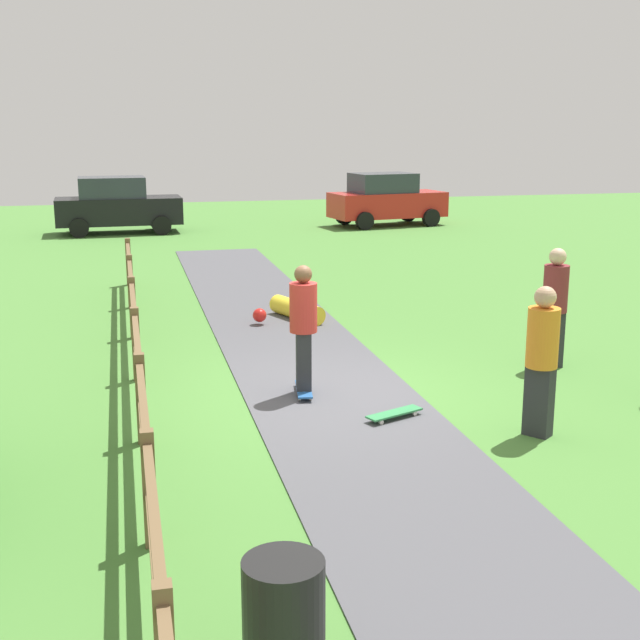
# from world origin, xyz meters

# --- Properties ---
(ground_plane) EXTENTS (60.00, 60.00, 0.00)m
(ground_plane) POSITION_xyz_m (0.00, 0.00, 0.00)
(ground_plane) COLOR #4C8438
(asphalt_path) EXTENTS (2.40, 28.00, 0.02)m
(asphalt_path) POSITION_xyz_m (0.00, 0.00, 0.01)
(asphalt_path) COLOR #515156
(asphalt_path) RESTS_ON ground_plane
(wooden_fence) EXTENTS (0.12, 18.12, 1.10)m
(wooden_fence) POSITION_xyz_m (-2.60, 0.00, 0.67)
(wooden_fence) COLOR brown
(wooden_fence) RESTS_ON ground_plane
(trash_bin) EXTENTS (0.56, 0.56, 0.90)m
(trash_bin) POSITION_xyz_m (-1.80, -5.99, 0.45)
(trash_bin) COLOR black
(trash_bin) RESTS_ON ground_plane
(skater_riding) EXTENTS (0.43, 0.82, 1.82)m
(skater_riding) POSITION_xyz_m (-0.36, 0.02, 1.04)
(skater_riding) COLOR #265999
(skater_riding) RESTS_ON asphalt_path
(skater_fallen) EXTENTS (1.33, 1.46, 0.36)m
(skater_fallen) POSITION_xyz_m (0.42, 4.55, 0.20)
(skater_fallen) COLOR yellow
(skater_fallen) RESTS_ON asphalt_path
(skateboard_loose) EXTENTS (0.82, 0.49, 0.08)m
(skateboard_loose) POSITION_xyz_m (0.56, -1.22, 0.09)
(skateboard_loose) COLOR #338C4C
(skateboard_loose) RESTS_ON asphalt_path
(bystander_maroon) EXTENTS (0.46, 0.46, 1.86)m
(bystander_maroon) POSITION_xyz_m (3.71, 0.55, 1.03)
(bystander_maroon) COLOR #2D2D33
(bystander_maroon) RESTS_ON ground_plane
(bystander_orange) EXTENTS (0.53, 0.53, 1.85)m
(bystander_orange) POSITION_xyz_m (2.08, -2.13, 1.03)
(bystander_orange) COLOR #2D2D33
(bystander_orange) RESTS_ON ground_plane
(parked_car_red) EXTENTS (4.42, 2.52, 1.92)m
(parked_car_red) POSITION_xyz_m (6.84, 18.86, 0.96)
(parked_car_red) COLOR red
(parked_car_red) RESTS_ON ground_plane
(parked_car_black) EXTENTS (4.26, 2.11, 1.92)m
(parked_car_black) POSITION_xyz_m (-2.82, 18.86, 0.96)
(parked_car_black) COLOR black
(parked_car_black) RESTS_ON ground_plane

